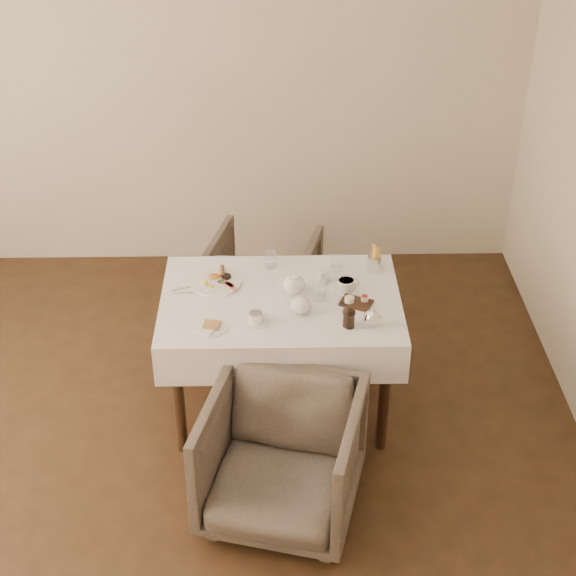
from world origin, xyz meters
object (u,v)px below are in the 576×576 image
Objects in this scene: table at (281,316)px; teapot_centre at (294,283)px; armchair_far at (263,281)px; armchair_near at (282,458)px; breakfast_plate at (216,281)px.

teapot_centre is at bearing 31.15° from table.
armchair_near is at bearing 108.21° from armchair_far.
table is 4.53× the size of breakfast_plate.
armchair_far is 0.99m from teapot_centre.
armchair_far is (-0.10, 0.87, -0.33)m from table.
breakfast_plate is at bearing 124.70° from armchair_near.
table reaches higher than armchair_near.
armchair_far is at bearing 96.87° from table.
armchair_near reaches higher than armchair_far.
armchair_far is at bearing 116.98° from teapot_centre.
table is at bearing 104.13° from armchair_near.
breakfast_plate is at bearing 85.72° from armchair_far.
table is at bearing -133.93° from teapot_centre.
table is 1.91× the size of armchair_far.
teapot_centre is (0.08, 0.82, 0.48)m from armchair_near.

